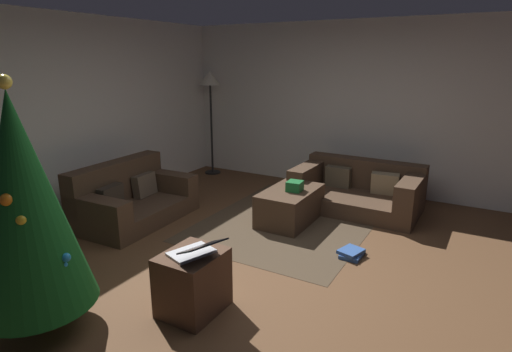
# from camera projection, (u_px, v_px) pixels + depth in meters

# --- Properties ---
(ground_plane) EXTENTS (6.40, 6.40, 0.00)m
(ground_plane) POSITION_uv_depth(u_px,v_px,m) (272.00, 272.00, 4.09)
(ground_plane) COLOR brown
(rear_partition) EXTENTS (6.40, 0.12, 2.60)m
(rear_partition) POSITION_uv_depth(u_px,v_px,m) (53.00, 119.00, 5.24)
(rear_partition) COLOR silver
(rear_partition) RESTS_ON ground_plane
(corner_partition) EXTENTS (0.12, 6.40, 2.60)m
(corner_partition) POSITION_uv_depth(u_px,v_px,m) (368.00, 108.00, 6.35)
(corner_partition) COLOR silver
(corner_partition) RESTS_ON ground_plane
(couch_left) EXTENTS (1.54, 0.95, 0.75)m
(couch_left) POSITION_uv_depth(u_px,v_px,m) (131.00, 199.00, 5.37)
(couch_left) COLOR #473323
(couch_left) RESTS_ON ground_plane
(couch_right) EXTENTS (1.03, 1.69, 0.64)m
(couch_right) POSITION_uv_depth(u_px,v_px,m) (358.00, 190.00, 5.80)
(couch_right) COLOR #473323
(couch_right) RESTS_ON ground_plane
(ottoman) EXTENTS (0.95, 0.57, 0.43)m
(ottoman) POSITION_uv_depth(u_px,v_px,m) (290.00, 206.00, 5.32)
(ottoman) COLOR #473323
(ottoman) RESTS_ON ground_plane
(gift_box) EXTENTS (0.21, 0.20, 0.13)m
(gift_box) POSITION_uv_depth(u_px,v_px,m) (295.00, 186.00, 5.20)
(gift_box) COLOR #19662D
(gift_box) RESTS_ON ottoman
(tv_remote) EXTENTS (0.13, 0.16, 0.02)m
(tv_remote) POSITION_uv_depth(u_px,v_px,m) (296.00, 189.00, 5.27)
(tv_remote) COLOR black
(tv_remote) RESTS_ON ottoman
(christmas_tree) EXTENTS (0.87, 0.87, 1.93)m
(christmas_tree) POSITION_uv_depth(u_px,v_px,m) (24.00, 203.00, 2.95)
(christmas_tree) COLOR brown
(christmas_tree) RESTS_ON ground_plane
(side_table) EXTENTS (0.52, 0.44, 0.52)m
(side_table) POSITION_uv_depth(u_px,v_px,m) (193.00, 282.00, 3.41)
(side_table) COLOR #4C3323
(side_table) RESTS_ON ground_plane
(laptop) EXTENTS (0.46, 0.48, 0.18)m
(laptop) POSITION_uv_depth(u_px,v_px,m) (196.00, 250.00, 3.27)
(laptop) COLOR silver
(laptop) RESTS_ON side_table
(book_stack) EXTENTS (0.32, 0.27, 0.08)m
(book_stack) POSITION_uv_depth(u_px,v_px,m) (352.00, 253.00, 4.41)
(book_stack) COLOR #2D5193
(book_stack) RESTS_ON ground_plane
(corner_lamp) EXTENTS (0.36, 0.36, 1.83)m
(corner_lamp) POSITION_uv_depth(u_px,v_px,m) (210.00, 86.00, 7.23)
(corner_lamp) COLOR black
(corner_lamp) RESTS_ON ground_plane
(area_rug) EXTENTS (2.60, 2.00, 0.01)m
(area_rug) POSITION_uv_depth(u_px,v_px,m) (290.00, 221.00, 5.38)
(area_rug) COLOR #453727
(area_rug) RESTS_ON ground_plane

